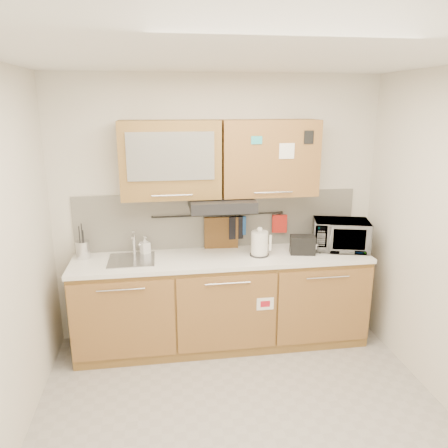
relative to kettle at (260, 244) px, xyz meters
name	(u,v)px	position (x,y,z in m)	size (l,w,h in m)	color
floor	(246,425)	(-0.35, -1.16, -1.03)	(3.20, 3.20, 0.00)	#9E9993
ceiling	(252,55)	(-0.35, -1.16, 1.57)	(3.20, 3.20, 0.00)	white
wall_back	(218,210)	(-0.35, 0.34, 0.27)	(3.20, 3.20, 0.00)	silver
base_cabinet	(222,305)	(-0.35, 0.03, -0.63)	(2.80, 0.64, 0.88)	olive
countertop	(222,258)	(-0.35, 0.03, -0.13)	(2.82, 0.62, 0.04)	white
backsplash	(218,220)	(-0.35, 0.32, 0.17)	(2.80, 0.02, 0.56)	silver
upper_cabinets	(220,159)	(-0.36, 0.16, 0.80)	(1.82, 0.37, 0.70)	olive
range_hood	(222,204)	(-0.35, 0.09, 0.39)	(0.60, 0.46, 0.10)	black
sink	(132,260)	(-1.20, 0.04, -0.11)	(0.42, 0.40, 0.26)	silver
utensil_rail	(219,215)	(-0.35, 0.29, 0.23)	(0.02, 0.02, 1.30)	black
utensil_crock	(83,249)	(-1.65, 0.17, -0.03)	(0.15, 0.15, 0.33)	silver
kettle	(260,244)	(0.00, 0.00, 0.00)	(0.21, 0.19, 0.28)	silver
toaster	(302,245)	(0.42, -0.01, -0.02)	(0.26, 0.18, 0.18)	black
microwave	(341,235)	(0.84, 0.06, 0.03)	(0.53, 0.36, 0.29)	#999999
soap_bottle	(145,245)	(-1.08, 0.20, -0.03)	(0.08, 0.08, 0.18)	#999999
cutting_board	(221,237)	(-0.33, 0.27, 0.00)	(0.34, 0.02, 0.42)	brown
oven_mitt	(240,226)	(-0.14, 0.27, 0.11)	(0.11, 0.03, 0.19)	#1F4B8F
dark_pouch	(236,228)	(-0.18, 0.27, 0.09)	(0.15, 0.04, 0.23)	black
pot_holder	(280,224)	(0.27, 0.27, 0.12)	(0.15, 0.02, 0.18)	#AD1E17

